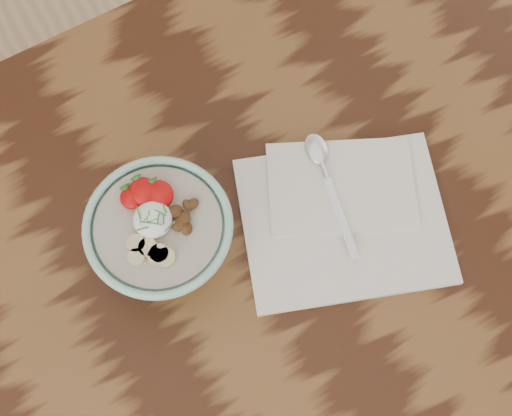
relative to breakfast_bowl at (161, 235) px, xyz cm
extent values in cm
cube|color=#33190C|center=(-7.79, -9.04, -7.89)|extent=(160.00, 90.00, 4.00)
cylinder|color=#4C2D19|center=(64.21, 27.96, -45.39)|extent=(7.00, 7.00, 71.00)
cylinder|color=#98CDB9|center=(-0.01, -0.06, -5.35)|extent=(7.63, 7.63, 1.09)
torus|color=#98CDB9|center=(-0.01, -0.06, 3.56)|extent=(17.36, 17.36, 1.00)
cylinder|color=#C0B39F|center=(-0.01, -0.06, 3.01)|extent=(14.72, 14.72, 0.91)
ellipsoid|color=white|center=(-0.18, 0.61, 4.33)|extent=(4.49, 4.49, 2.47)
ellipsoid|color=#AF0808|center=(-1.16, 4.24, 4.17)|extent=(2.55, 2.80, 1.40)
cone|color=#286623|center=(-1.16, 5.39, 4.47)|extent=(1.40, 1.03, 1.52)
ellipsoid|color=#AF0808|center=(0.43, 4.24, 4.36)|extent=(3.24, 3.56, 1.78)
cone|color=#286623|center=(0.43, 5.70, 4.66)|extent=(1.40, 1.03, 1.52)
ellipsoid|color=#AF0808|center=(1.90, 2.97, 4.36)|extent=(3.23, 3.56, 1.78)
cone|color=#286623|center=(1.90, 4.43, 4.66)|extent=(1.40, 1.03, 1.52)
cylinder|color=#CAB885|center=(-1.37, -3.19, 3.87)|extent=(2.19, 2.19, 0.70)
cylinder|color=#CAB885|center=(-3.09, -0.85, 3.87)|extent=(2.13, 2.13, 0.70)
cylinder|color=#CAB885|center=(-2.16, -1.93, 3.87)|extent=(2.17, 2.17, 0.70)
cylinder|color=#CAB885|center=(-3.81, -2.28, 3.87)|extent=(1.94, 1.94, 0.70)
cylinder|color=#CAB885|center=(-1.82, -3.27, 3.87)|extent=(1.86, 1.86, 0.70)
cylinder|color=#CAB885|center=(-0.95, -3.95, 3.87)|extent=(2.23, 2.23, 0.70)
ellipsoid|color=#4E2D17|center=(4.70, 0.15, 4.01)|extent=(1.90, 1.72, 0.90)
ellipsoid|color=#4E2D17|center=(2.49, 0.28, 4.10)|extent=(2.01, 1.85, 1.37)
ellipsoid|color=#4E2D17|center=(4.14, 0.27, 4.02)|extent=(1.35, 1.74, 0.82)
ellipsoid|color=#4E2D17|center=(3.01, -0.96, 4.08)|extent=(2.21, 2.26, 1.05)
ellipsoid|color=#4E2D17|center=(2.14, -1.29, 4.08)|extent=(2.30, 2.33, 0.96)
ellipsoid|color=#4E2D17|center=(2.68, -2.20, 4.03)|extent=(1.96, 2.04, 0.88)
ellipsoid|color=#4E2D17|center=(2.84, -0.12, 3.89)|extent=(1.51, 1.41, 0.85)
cylinder|color=#347431|center=(-1.24, 1.65, 5.47)|extent=(0.50, 1.60, 0.24)
cylinder|color=#347431|center=(-0.66, 0.69, 5.47)|extent=(1.00, 0.48, 0.21)
cylinder|color=#347431|center=(-1.72, -0.23, 5.47)|extent=(1.38, 0.54, 0.23)
cylinder|color=#347431|center=(-0.52, 0.70, 5.47)|extent=(1.06, 1.33, 0.23)
cylinder|color=#347431|center=(0.83, -0.38, 5.47)|extent=(0.69, 1.19, 0.22)
cylinder|color=#347431|center=(0.00, -0.53, 5.47)|extent=(0.89, 0.82, 0.22)
cylinder|color=#347431|center=(-0.36, 0.11, 5.47)|extent=(1.19, 0.39, 0.22)
cylinder|color=#347431|center=(1.02, -1.49, 5.47)|extent=(1.59, 0.69, 0.24)
cylinder|color=#347431|center=(1.54, 0.65, 5.47)|extent=(0.27, 1.10, 0.22)
cylinder|color=#347431|center=(0.90, 0.50, 5.47)|extent=(0.98, 1.42, 0.23)
cylinder|color=#347431|center=(-1.00, 0.24, 5.47)|extent=(1.27, 1.04, 0.23)
cylinder|color=#347431|center=(0.35, -0.04, 5.47)|extent=(0.81, 1.05, 0.22)
cube|color=silver|center=(21.36, -8.01, -5.40)|extent=(31.43, 28.54, 0.99)
cube|color=silver|center=(23.34, -4.05, -4.61)|extent=(22.59, 19.95, 0.59)
cube|color=silver|center=(20.87, -7.81, -4.14)|extent=(3.58, 11.19, 0.34)
cylinder|color=silver|center=(22.47, -0.91, -3.97)|extent=(1.33, 3.01, 0.68)
ellipsoid|color=silver|center=(23.11, 1.83, -3.84)|extent=(3.93, 5.04, 0.93)
camera|label=1|loc=(-3.06, -28.11, 80.71)|focal=50.00mm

